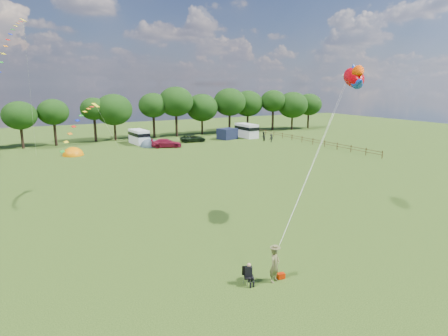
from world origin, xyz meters
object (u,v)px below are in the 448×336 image
car_d (193,138)px  walker_a (263,136)px  car_c (166,143)px  kite_flyer (275,265)px  campervan_d (247,130)px  campervan_c (139,136)px  tent_orange (73,155)px  walker_b (271,138)px  tent_greyblue (150,146)px  fish_kite (355,77)px  camp_chair (248,271)px

car_d → walker_a: bearing=-104.4°
car_c → car_d: (6.65, 3.63, -0.08)m
car_c → kite_flyer: size_ratio=2.52×
campervan_d → kite_flyer: campervan_d is taller
car_d → campervan_d: campervan_d is taller
campervan_c → tent_orange: (-12.23, -6.34, -1.37)m
walker_a → walker_b: walker_a is taller
tent_orange → tent_greyblue: bearing=10.2°
car_d → campervan_d: bearing=-78.4°
car_c → car_d: bearing=-41.6°
campervan_c → tent_orange: bearing=112.7°
fish_kite → campervan_d: bearing=8.4°
tent_orange → camp_chair: bearing=-85.7°
tent_orange → fish_kite: 45.01m
car_d → walker_a: (12.41, -5.45, 0.21)m
kite_flyer → fish_kite: 15.40m
car_d → camp_chair: car_d is taller
campervan_d → camp_chair: (-30.73, -49.50, -0.74)m
campervan_c → kite_flyer: campervan_c is taller
tent_orange → kite_flyer: size_ratio=1.75×
car_d → kite_flyer: size_ratio=2.46×
fish_kite → tent_greyblue: bearing=34.1°
campervan_d → camp_chair: size_ratio=4.49×
campervan_d → tent_orange: (-34.16, -4.23, -1.48)m
camp_chair → kite_flyer: bearing=7.5°
camp_chair → walker_b: 51.95m
kite_flyer → camp_chair: size_ratio=1.57×
campervan_d → fish_kite: size_ratio=1.49×
tent_greyblue → car_d: bearing=9.0°
car_c → tent_greyblue: bearing=63.8°
tent_orange → fish_kite: bearing=-69.5°
campervan_d → walker_b: 8.02m
camp_chair → tent_greyblue: bearing=103.5°
campervan_d → tent_greyblue: bearing=94.5°
walker_a → camp_chair: bearing=31.7°
camp_chair → tent_orange: bearing=119.2°
walker_a → car_c: bearing=-28.4°
camp_chair → fish_kite: 16.43m
kite_flyer → walker_b: bearing=29.3°
campervan_d → kite_flyer: size_ratio=2.85×
campervan_c → car_d: bearing=-109.9°
car_d → fish_kite: bearing=-179.1°
kite_flyer → walker_b: (29.78, 41.97, -0.23)m
campervan_c → campervan_d: size_ratio=0.95×
car_d → tent_orange: car_d is taller
camp_chair → car_d: bearing=94.3°
tent_orange → walker_b: size_ratio=2.28×
campervan_d → tent_orange: campervan_d is taller
campervan_d → car_c: bearing=101.7°
walker_b → campervan_c: bearing=-37.6°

